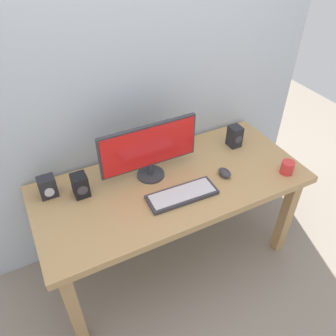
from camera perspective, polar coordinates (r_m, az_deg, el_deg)
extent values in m
plane|color=gray|center=(2.65, 0.55, -14.40)|extent=(6.00, 6.00, 0.00)
cube|color=#B2BCC6|center=(2.05, -4.94, 21.08)|extent=(2.53, 0.04, 3.00)
cube|color=tan|center=(2.11, 0.67, -2.79)|extent=(1.69, 0.76, 0.05)
cube|color=tan|center=(2.09, -15.59, -21.80)|extent=(0.07, 0.07, 0.70)
cube|color=tan|center=(2.57, 19.26, -7.56)|extent=(0.07, 0.07, 0.70)
cube|color=tan|center=(2.46, -19.14, -10.34)|extent=(0.07, 0.07, 0.70)
cube|color=tan|center=(2.88, 11.47, -0.04)|extent=(0.07, 0.07, 0.70)
cylinder|color=#333338|center=(2.14, -2.93, -1.08)|extent=(0.17, 0.17, 0.02)
cylinder|color=#333338|center=(2.11, -2.97, -0.14)|extent=(0.04, 0.04, 0.07)
cube|color=#333338|center=(2.02, -3.27, 3.73)|extent=(0.62, 0.02, 0.29)
cube|color=red|center=(2.01, -3.10, 3.52)|extent=(0.60, 0.01, 0.26)
cube|color=#333338|center=(2.00, 2.39, -4.54)|extent=(0.42, 0.17, 0.02)
cube|color=silver|center=(1.99, 2.40, -4.27)|extent=(0.39, 0.14, 0.00)
ellipsoid|color=#333338|center=(2.16, 9.51, -0.80)|extent=(0.07, 0.10, 0.04)
cube|color=#232328|center=(2.41, 11.16, 5.27)|extent=(0.08, 0.09, 0.15)
cylinder|color=#3F3F44|center=(2.38, 11.80, 4.70)|extent=(0.06, 0.00, 0.06)
cube|color=black|center=(2.03, -14.57, -2.84)|extent=(0.09, 0.09, 0.14)
cylinder|color=#3F3F44|center=(2.00, -14.20, -3.68)|extent=(0.06, 0.00, 0.06)
cube|color=#232328|center=(2.09, -19.64, -2.99)|extent=(0.10, 0.08, 0.13)
cylinder|color=silver|center=(2.06, -19.35, -3.90)|extent=(0.05, 0.01, 0.05)
cylinder|color=red|center=(2.27, 19.46, 0.10)|extent=(0.08, 0.08, 0.08)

